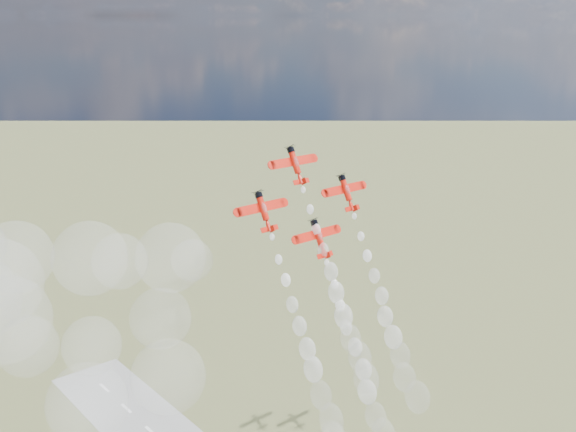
# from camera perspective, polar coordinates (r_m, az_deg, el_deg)

# --- Properties ---
(plane_lead) EXTENTS (13.75, 7.14, 9.02)m
(plane_lead) POSITION_cam_1_polar(r_m,az_deg,el_deg) (166.61, 0.63, 4.38)
(plane_lead) COLOR red
(plane_lead) RESTS_ON ground
(plane_left) EXTENTS (13.75, 7.14, 9.02)m
(plane_left) POSITION_cam_1_polar(r_m,az_deg,el_deg) (157.01, -2.09, 0.46)
(plane_left) COLOR red
(plane_left) RESTS_ON ground
(plane_right) EXTENTS (13.75, 7.14, 9.02)m
(plane_right) POSITION_cam_1_polar(r_m,az_deg,el_deg) (174.26, 4.98, 2.04)
(plane_right) COLOR red
(plane_right) RESTS_ON ground
(plane_slot) EXTENTS (13.75, 7.14, 9.02)m
(plane_slot) POSITION_cam_1_polar(r_m,az_deg,el_deg) (164.53, 2.64, -1.84)
(plane_slot) COLOR red
(plane_slot) RESTS_ON ground
(smoke_trail_lead) EXTENTS (5.18, 26.36, 45.14)m
(smoke_trail_lead) POSITION_cam_1_polar(r_m,az_deg,el_deg) (164.96, 5.47, -10.33)
(smoke_trail_lead) COLOR white
(smoke_trail_lead) RESTS_ON plane_lead
(smoke_trail_left) EXTENTS (5.69, 25.50, 45.40)m
(smoke_trail_left) POSITION_cam_1_polar(r_m,az_deg,el_deg) (158.19, 2.90, -15.09)
(smoke_trail_left) COLOR white
(smoke_trail_left) RESTS_ON plane_left
(smoke_trail_right) EXTENTS (6.08, 26.43, 45.11)m
(smoke_trail_right) POSITION_cam_1_polar(r_m,az_deg,el_deg) (175.25, 9.59, -11.85)
(smoke_trail_right) COLOR white
(smoke_trail_right) RESTS_ON plane_right
(smoke_trail_slot) EXTENTS (5.31, 25.26, 46.01)m
(smoke_trail_slot) POSITION_cam_1_polar(r_m,az_deg,el_deg) (168.37, 7.48, -16.46)
(smoke_trail_slot) COLOR white
(smoke_trail_slot) RESTS_ON plane_slot
(drifted_smoke_cloud) EXTENTS (63.20, 39.80, 54.82)m
(drifted_smoke_cloud) POSITION_cam_1_polar(r_m,az_deg,el_deg) (159.08, -17.98, -7.29)
(drifted_smoke_cloud) COLOR white
(drifted_smoke_cloud) RESTS_ON ground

